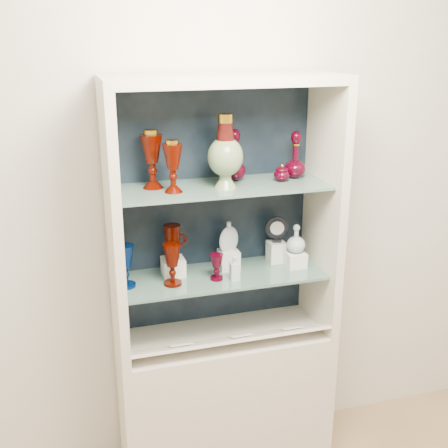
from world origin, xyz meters
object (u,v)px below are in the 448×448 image
object	(u,v)px
ruby_pitcher	(173,242)
flat_flask	(229,236)
pedestal_lamp_right	(152,159)
lidded_bowl	(282,172)
clear_square_bottle	(235,268)
cameo_medallion	(277,229)
pedestal_lamp_left	(173,166)
enamel_urn	(225,152)
ruby_decanter_b	(295,153)
clear_round_decanter	(296,239)
ruby_decanter_a	(235,152)
cobalt_goblet	(125,266)
ruby_goblet_small	(217,267)
ruby_goblet_tall	(172,265)

from	to	relation	value
ruby_pitcher	flat_flask	size ratio (longest dim) A/B	1.10
pedestal_lamp_right	lidded_bowl	world-z (taller)	pedestal_lamp_right
clear_square_bottle	cameo_medallion	bearing A→B (deg)	30.27
pedestal_lamp_right	clear_square_bottle	xyz separation A→B (m)	(0.33, -0.12, -0.49)
pedestal_lamp_left	enamel_urn	distance (m)	0.23
pedestal_lamp_right	enamel_urn	distance (m)	0.31
ruby_decanter_b	cameo_medallion	distance (m)	0.38
enamel_urn	clear_round_decanter	distance (m)	0.57
ruby_decanter_a	cameo_medallion	size ratio (longest dim) A/B	1.98
cobalt_goblet	clear_square_bottle	xyz separation A→B (m)	(0.47, -0.06, -0.04)
cobalt_goblet	flat_flask	bearing A→B (deg)	7.61
cobalt_goblet	ruby_goblet_small	size ratio (longest dim) A/B	1.59
ruby_goblet_small	cobalt_goblet	bearing A→B (deg)	174.34
pedestal_lamp_right	cobalt_goblet	distance (m)	0.47
lidded_bowl	ruby_pitcher	bearing A→B (deg)	173.75
ruby_pitcher	clear_square_bottle	xyz separation A→B (m)	(0.25, -0.13, -0.10)
ruby_decanter_b	ruby_goblet_tall	bearing A→B (deg)	-171.62
pedestal_lamp_right	ruby_goblet_small	bearing A→B (deg)	-20.63
flat_flask	enamel_urn	bearing A→B (deg)	-133.86
flat_flask	ruby_goblet_tall	bearing A→B (deg)	-178.66
enamel_urn	cobalt_goblet	bearing A→B (deg)	176.62
ruby_decanter_b	ruby_pitcher	world-z (taller)	ruby_decanter_b
cobalt_goblet	cameo_medallion	bearing A→B (deg)	6.67
ruby_goblet_tall	cameo_medallion	xyz separation A→B (m)	(0.53, 0.12, 0.07)
pedestal_lamp_right	clear_round_decanter	world-z (taller)	pedestal_lamp_right
pedestal_lamp_left	clear_round_decanter	world-z (taller)	pedestal_lamp_left
pedestal_lamp_right	clear_square_bottle	distance (m)	0.60
ruby_decanter_a	ruby_goblet_small	world-z (taller)	ruby_decanter_a
ruby_goblet_tall	pedestal_lamp_right	bearing A→B (deg)	120.12
ruby_decanter_a	clear_round_decanter	bearing A→B (deg)	-16.24
pedestal_lamp_left	ruby_goblet_tall	bearing A→B (deg)	-166.90
pedestal_lamp_right	cameo_medallion	size ratio (longest dim) A/B	1.90
cameo_medallion	clear_square_bottle	bearing A→B (deg)	-136.66
cobalt_goblet	clear_square_bottle	size ratio (longest dim) A/B	1.64
ruby_pitcher	lidded_bowl	bearing A→B (deg)	-4.00
pedestal_lamp_right	cobalt_goblet	size ratio (longest dim) A/B	1.30
ruby_decanter_b	clear_round_decanter	xyz separation A→B (m)	(-0.00, -0.05, -0.40)
ruby_decanter_a	ruby_goblet_small	size ratio (longest dim) A/B	2.15
ruby_goblet_small	clear_square_bottle	world-z (taller)	ruby_goblet_small
cobalt_goblet	pedestal_lamp_right	bearing A→B (deg)	21.38
pedestal_lamp_left	clear_round_decanter	distance (m)	0.70
cobalt_goblet	flat_flask	size ratio (longest dim) A/B	1.32
pedestal_lamp_left	cameo_medallion	distance (m)	0.64
enamel_urn	clear_square_bottle	xyz separation A→B (m)	(0.03, -0.04, -0.52)
ruby_decanter_b	ruby_goblet_tall	xyz separation A→B (m)	(-0.60, -0.09, -0.44)
enamel_urn	ruby_decanter_b	xyz separation A→B (m)	(0.35, 0.08, -0.04)
ruby_decanter_b	flat_flask	bearing A→B (deg)	177.35
pedestal_lamp_right	ruby_goblet_tall	world-z (taller)	pedestal_lamp_right
enamel_urn	ruby_decanter_a	xyz separation A→B (m)	(0.07, 0.11, -0.03)
ruby_decanter_b	cobalt_goblet	size ratio (longest dim) A/B	1.19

